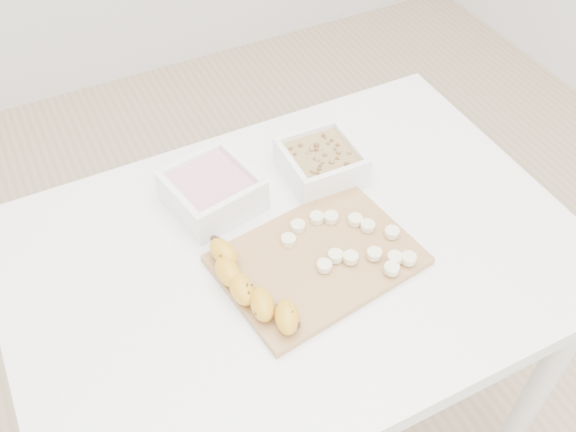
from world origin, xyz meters
name	(u,v)px	position (x,y,z in m)	size (l,w,h in m)	color
table	(295,283)	(0.00, 0.00, 0.65)	(1.00, 0.70, 0.75)	white
bowl_yogurt	(212,190)	(-0.09, 0.17, 0.79)	(0.18, 0.18, 0.07)	white
bowl_granola	(321,162)	(0.13, 0.15, 0.78)	(0.15, 0.15, 0.07)	white
cutting_board	(318,260)	(0.02, -0.04, 0.76)	(0.33, 0.23, 0.01)	#B17D4C
banana	(252,288)	(-0.11, -0.06, 0.78)	(0.06, 0.22, 0.04)	orange
banana_slices	(352,242)	(0.09, -0.05, 0.77)	(0.20, 0.19, 0.02)	beige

